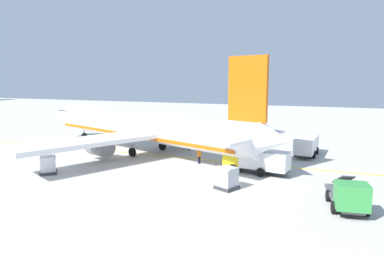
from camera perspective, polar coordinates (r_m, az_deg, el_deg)
airliner_foreground at (r=46.08m, az=-8.05°, el=0.18°), size 33.79×40.31×11.90m
service_truck_fuel at (r=28.32m, az=24.24°, el=-10.07°), size 6.54×3.07×2.60m
service_truck_baggage at (r=46.07m, az=18.22°, el=-2.63°), size 6.21×2.80×2.44m
service_truck_catering at (r=36.52m, az=10.43°, el=-5.09°), size 3.27×6.90×2.42m
cargo_container_near at (r=38.64m, az=-22.45°, el=-5.62°), size 2.32×2.32×1.94m
cargo_container_mid at (r=31.07m, az=5.72°, el=-8.18°), size 2.24×2.24×2.07m
crew_marshaller at (r=39.88m, az=1.18°, el=-4.46°), size 0.54×0.44×1.69m
crew_loader_left at (r=47.31m, az=-0.51°, el=-2.51°), size 0.25×0.63×1.64m
apron_guide_line at (r=43.70m, az=-3.56°, el=-4.70°), size 0.30×60.00×0.01m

